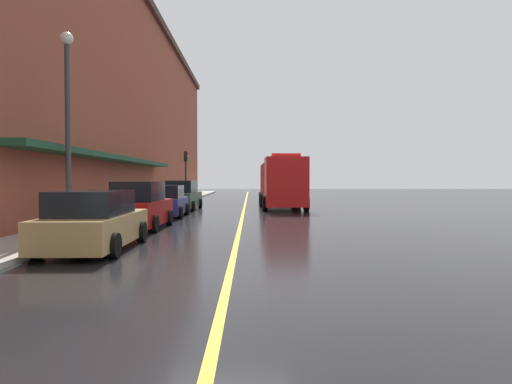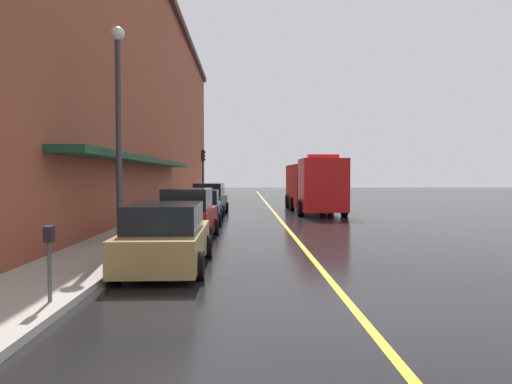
# 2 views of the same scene
# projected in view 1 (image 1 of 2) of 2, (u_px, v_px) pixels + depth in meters

# --- Properties ---
(ground_plane) EXTENTS (112.00, 112.00, 0.00)m
(ground_plane) POSITION_uv_depth(u_px,v_px,m) (245.00, 205.00, 33.28)
(ground_plane) COLOR black
(sidewalk_left) EXTENTS (2.40, 70.00, 0.15)m
(sidewalk_left) POSITION_uv_depth(u_px,v_px,m) (164.00, 204.00, 33.20)
(sidewalk_left) COLOR #ADA8A0
(sidewalk_left) RESTS_ON ground
(lane_center_stripe) EXTENTS (0.16, 70.00, 0.01)m
(lane_center_stripe) POSITION_uv_depth(u_px,v_px,m) (245.00, 205.00, 33.28)
(lane_center_stripe) COLOR gold
(lane_center_stripe) RESTS_ON ground
(brick_building_left) EXTENTS (12.48, 64.00, 15.75)m
(brick_building_left) POSITION_uv_depth(u_px,v_px,m) (67.00, 99.00, 31.89)
(brick_building_left) COLOR brown
(brick_building_left) RESTS_ON ground
(parked_car_0) EXTENTS (2.17, 4.63, 1.66)m
(parked_car_0) POSITION_uv_depth(u_px,v_px,m) (94.00, 222.00, 12.14)
(parked_car_0) COLOR #A5844C
(parked_car_0) RESTS_ON ground
(parked_car_1) EXTENTS (2.08, 4.27, 1.88)m
(parked_car_1) POSITION_uv_depth(u_px,v_px,m) (140.00, 207.00, 17.39)
(parked_car_1) COLOR maroon
(parked_car_1) RESTS_ON ground
(parked_car_2) EXTENTS (2.05, 4.15, 1.66)m
(parked_car_2) POSITION_uv_depth(u_px,v_px,m) (167.00, 202.00, 22.92)
(parked_car_2) COLOR navy
(parked_car_2) RESTS_ON ground
(parked_car_3) EXTENTS (2.19, 4.87, 1.89)m
(parked_car_3) POSITION_uv_depth(u_px,v_px,m) (183.00, 196.00, 28.49)
(parked_car_3) COLOR #2D5133
(parked_car_3) RESTS_ON ground
(fire_truck) EXTENTS (2.98, 9.49, 3.57)m
(fire_truck) POSITION_uv_depth(u_px,v_px,m) (281.00, 183.00, 30.23)
(fire_truck) COLOR red
(fire_truck) RESTS_ON ground
(parking_meter_0) EXTENTS (0.14, 0.18, 1.33)m
(parking_meter_0) POSITION_uv_depth(u_px,v_px,m) (137.00, 197.00, 22.11)
(parking_meter_0) COLOR #4C4C51
(parking_meter_0) RESTS_ON sidewalk_left
(parking_meter_2) EXTENTS (0.14, 0.18, 1.33)m
(parking_meter_2) POSITION_uv_depth(u_px,v_px,m) (141.00, 197.00, 22.99)
(parking_meter_2) COLOR #4C4C51
(parking_meter_2) RESTS_ON sidewalk_left
(street_lamp_left) EXTENTS (0.44, 0.44, 6.94)m
(street_lamp_left) POSITION_uv_depth(u_px,v_px,m) (68.00, 110.00, 15.17)
(street_lamp_left) COLOR #33383D
(street_lamp_left) RESTS_ON sidewalk_left
(traffic_light_near) EXTENTS (0.38, 0.36, 4.30)m
(traffic_light_near) POSITION_uv_depth(u_px,v_px,m) (186.00, 166.00, 38.40)
(traffic_light_near) COLOR #232326
(traffic_light_near) RESTS_ON sidewalk_left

